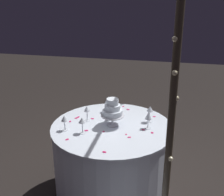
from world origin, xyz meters
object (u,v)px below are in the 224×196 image
tiered_cake (112,110)px  wine_glass_3 (107,101)px  main_table (112,161)px  wine_glass_1 (150,110)px  wine_glass_5 (64,119)px  decorative_arch (176,54)px  wine_glass_4 (82,121)px  wine_glass_0 (87,110)px  wine_glass_2 (148,116)px

tiered_cake → wine_glass_3: 0.33m
main_table → tiered_cake: 0.55m
wine_glass_1 → tiered_cake: bearing=-65.1°
main_table → wine_glass_1: size_ratio=7.11×
wine_glass_1 → wine_glass_5: 0.82m
decorative_arch → wine_glass_4: decorative_arch is taller
decorative_arch → wine_glass_1: size_ratio=14.35×
decorative_arch → wine_glass_0: (-0.06, -0.80, -0.60)m
wine_glass_3 → wine_glass_4: bearing=-11.7°
wine_glass_1 → wine_glass_4: size_ratio=1.05×
tiered_cake → wine_glass_2: (-0.01, 0.34, -0.04)m
wine_glass_5 → wine_glass_4: bearing=84.8°
decorative_arch → wine_glass_3: 0.95m
main_table → wine_glass_1: (-0.18, 0.34, 0.52)m
main_table → tiered_cake: bearing=-170.2°
decorative_arch → wine_glass_5: decorative_arch is taller
wine_glass_1 → decorative_arch: bearing=48.4°
wine_glass_0 → wine_glass_1: (-0.11, 0.60, 0.01)m
main_table → tiered_cake: (-0.02, -0.00, 0.55)m
wine_glass_1 → wine_glass_3: (-0.14, -0.46, -0.01)m
decorative_arch → main_table: size_ratio=2.02×
wine_glass_1 → wine_glass_4: bearing=-56.8°
wine_glass_3 → main_table: bearing=20.8°
tiered_cake → wine_glass_5: bearing=-64.0°
tiered_cake → main_table: bearing=9.8°
tiered_cake → wine_glass_0: size_ratio=1.73×
tiered_cake → wine_glass_4: 0.31m
wine_glass_2 → wine_glass_0: bearing=-92.9°
wine_glass_5 → wine_glass_0: bearing=149.8°
wine_glass_1 → wine_glass_3: size_ratio=1.05×
wine_glass_3 → wine_glass_4: (0.51, -0.11, 0.00)m
wine_glass_3 → wine_glass_5: 0.57m
wine_glass_5 → wine_glass_2: bearing=105.8°
wine_glass_0 → wine_glass_2: 0.60m
wine_glass_1 → wine_glass_4: 0.67m
decorative_arch → wine_glass_2: decorative_arch is taller
wine_glass_4 → wine_glass_1: bearing=123.2°
wine_glass_2 → wine_glass_5: wine_glass_2 is taller
main_table → wine_glass_0: (-0.06, -0.26, 0.51)m
wine_glass_0 → wine_glass_1: 0.61m
main_table → wine_glass_3: (-0.32, -0.12, 0.51)m
main_table → wine_glass_0: bearing=-103.7°
wine_glass_4 → wine_glass_5: wine_glass_4 is taller
wine_glass_4 → decorative_arch: bearing=104.0°
wine_glass_5 → main_table: bearing=113.4°
decorative_arch → wine_glass_1: bearing=-131.6°
wine_glass_1 → wine_glass_5: (0.35, -0.74, -0.01)m
wine_glass_4 → wine_glass_2: bearing=111.7°
wine_glass_3 → tiered_cake: bearing=21.5°
tiered_cake → wine_glass_0: 0.27m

